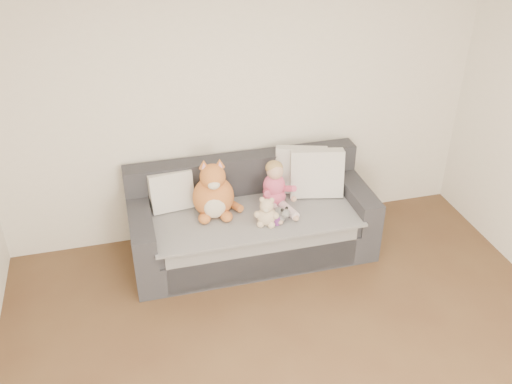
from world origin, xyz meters
TOP-DOWN VIEW (x-y plane):
  - room_shell at (0.00, 0.42)m, footprint 5.00×5.00m
  - sofa at (-0.03, 2.06)m, footprint 2.20×0.94m
  - cushion_left at (-0.72, 2.24)m, footprint 0.41×0.22m
  - cushion_right_back at (0.51, 2.24)m, footprint 0.52×0.35m
  - cushion_right_front at (0.62, 2.14)m, footprint 0.53×0.33m
  - toddler at (0.20, 2.02)m, footprint 0.32×0.46m
  - plush_cat at (-0.37, 2.04)m, footprint 0.45×0.38m
  - teddy_bear at (0.04, 1.76)m, footprint 0.21×0.17m
  - plush_cow at (0.17, 1.79)m, footprint 0.14×0.20m
  - sippy_cup at (0.12, 1.74)m, footprint 0.10×0.07m

SIDE VIEW (x-z plane):
  - sofa at x=-0.03m, z-range -0.12..0.73m
  - sippy_cup at x=0.12m, z-range 0.48..0.59m
  - plush_cow at x=0.17m, z-range 0.46..0.62m
  - teddy_bear at x=0.04m, z-range 0.45..0.72m
  - cushion_left at x=-0.72m, z-range 0.47..0.84m
  - toddler at x=0.20m, z-range 0.44..0.89m
  - plush_cat at x=-0.37m, z-range 0.40..0.96m
  - cushion_right_back at x=0.51m, z-range 0.46..0.92m
  - cushion_right_front at x=0.62m, z-range 0.46..0.93m
  - room_shell at x=0.00m, z-range -1.20..3.80m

